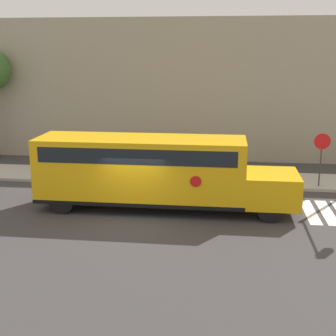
% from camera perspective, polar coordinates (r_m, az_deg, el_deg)
% --- Properties ---
extents(ground_plane, '(60.00, 60.00, 0.00)m').
position_cam_1_polar(ground_plane, '(19.06, -4.32, -6.44)').
color(ground_plane, '#3A3838').
extents(sidewalk_strip, '(44.00, 3.00, 0.15)m').
position_cam_1_polar(sidewalk_strip, '(25.13, -1.45, -1.10)').
color(sidewalk_strip, '#B2ADA3').
rests_on(sidewalk_strip, ground).
extents(building_backdrop, '(32.00, 4.00, 8.61)m').
position_cam_1_polar(building_backdrop, '(30.78, 0.29, 9.72)').
color(building_backdrop, '#9E937F').
rests_on(building_backdrop, ground).
extents(school_bus, '(11.02, 2.57, 3.11)m').
position_cam_1_polar(school_bus, '(19.94, -1.93, -0.12)').
color(school_bus, '#EAA80F').
rests_on(school_bus, ground).
extents(stop_sign, '(0.78, 0.10, 2.80)m').
position_cam_1_polar(stop_sign, '(23.94, 18.20, 1.88)').
color(stop_sign, '#38383A').
rests_on(stop_sign, ground).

